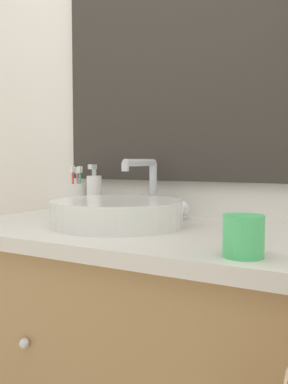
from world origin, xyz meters
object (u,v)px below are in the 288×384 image
(toothbrush_holder, at_px, (77,197))
(soap_dispenser, at_px, (94,194))
(sink_basin, at_px, (118,212))
(drinking_cup, at_px, (243,236))

(toothbrush_holder, height_order, soap_dispenser, soap_dispenser)
(toothbrush_holder, xyz_separation_m, soap_dispenser, (0.09, -0.01, 0.01))
(sink_basin, height_order, soap_dispenser, sink_basin)
(sink_basin, relative_size, toothbrush_holder, 2.55)
(sink_basin, bearing_deg, toothbrush_holder, 147.90)
(toothbrush_holder, bearing_deg, drinking_cup, -28.86)
(soap_dispenser, bearing_deg, drinking_cup, -31.11)
(toothbrush_holder, bearing_deg, sink_basin, -32.10)
(toothbrush_holder, height_order, drinking_cup, toothbrush_holder)
(sink_basin, distance_m, toothbrush_holder, 0.35)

